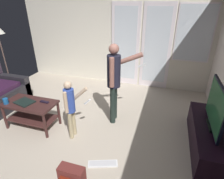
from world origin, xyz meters
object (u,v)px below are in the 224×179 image
at_px(person_child, 70,105).
at_px(laptop_closed, 24,102).
at_px(tv_remote_black, 44,102).
at_px(tv_stand, 207,137).
at_px(loose_keyboard, 103,164).
at_px(cup_near_edge, 6,101).
at_px(flat_screen_tv, 216,107).
at_px(person_adult, 115,78).
at_px(coffee_table, 31,109).
at_px(backpack, 72,176).

relative_size(person_child, laptop_closed, 3.19).
bearing_deg(person_child, tv_remote_black, 168.54).
distance_m(tv_stand, person_child, 2.28).
xyz_separation_m(loose_keyboard, cup_near_edge, (-1.96, 0.33, 0.56)).
distance_m(flat_screen_tv, person_adult, 1.69).
height_order(flat_screen_tv, laptop_closed, flat_screen_tv).
bearing_deg(cup_near_edge, person_child, 5.42).
bearing_deg(coffee_table, person_adult, 24.69).
xyz_separation_m(coffee_table, flat_screen_tv, (3.07, 0.35, 0.41)).
bearing_deg(backpack, coffee_table, 145.68).
height_order(person_child, loose_keyboard, person_child).
xyz_separation_m(tv_stand, backpack, (-1.77, -1.24, -0.08)).
bearing_deg(cup_near_edge, coffee_table, 22.30).
height_order(coffee_table, person_child, person_child).
xyz_separation_m(flat_screen_tv, cup_near_edge, (-3.45, -0.50, -0.21)).
relative_size(loose_keyboard, cup_near_edge, 4.40).
relative_size(laptop_closed, cup_near_edge, 3.20).
distance_m(flat_screen_tv, cup_near_edge, 3.49).
bearing_deg(backpack, cup_near_edge, 156.33).
xyz_separation_m(coffee_table, backpack, (1.30, -0.89, -0.24)).
xyz_separation_m(person_adult, backpack, (-0.12, -1.54, -0.80)).
distance_m(person_adult, laptop_closed, 1.70).
distance_m(person_child, tv_remote_black, 0.64).
relative_size(tv_stand, tv_remote_black, 8.86).
xyz_separation_m(laptop_closed, cup_near_edge, (-0.29, -0.13, 0.04)).
xyz_separation_m(flat_screen_tv, loose_keyboard, (-1.49, -0.83, -0.77)).
bearing_deg(loose_keyboard, person_child, 147.96).
height_order(person_child, tv_remote_black, person_child).
bearing_deg(person_adult, cup_near_edge, -155.80).
bearing_deg(backpack, flat_screen_tv, 34.97).
distance_m(tv_stand, laptop_closed, 3.20).
xyz_separation_m(person_child, laptop_closed, (-0.96, 0.01, -0.11)).
height_order(coffee_table, laptop_closed, laptop_closed).
bearing_deg(tv_remote_black, coffee_table, -157.72).
bearing_deg(coffee_table, backpack, -34.32).
distance_m(backpack, laptop_closed, 1.68).
distance_m(flat_screen_tv, loose_keyboard, 1.87).
xyz_separation_m(flat_screen_tv, person_child, (-2.20, -0.39, -0.14)).
relative_size(flat_screen_tv, loose_keyboard, 2.11).
relative_size(person_adult, person_child, 1.45).
bearing_deg(cup_near_edge, backpack, -23.67).
bearing_deg(person_child, loose_keyboard, -32.04).
relative_size(tv_stand, person_child, 1.42).
bearing_deg(laptop_closed, tv_stand, 20.39).
xyz_separation_m(laptop_closed, tv_remote_black, (0.34, 0.11, 0.00)).
distance_m(person_adult, loose_keyboard, 1.47).
xyz_separation_m(person_adult, cup_near_edge, (-1.80, -0.81, -0.36)).
height_order(tv_stand, person_child, person_child).
height_order(flat_screen_tv, tv_remote_black, flat_screen_tv).
xyz_separation_m(backpack, cup_near_edge, (-1.68, 0.74, 0.44)).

